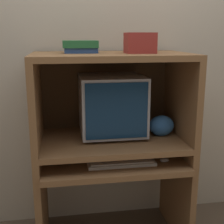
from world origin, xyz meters
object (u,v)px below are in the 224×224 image
object	(u,v)px
keyboard	(121,162)
book_stack	(80,47)
snack_bag	(162,126)
storage_box	(140,43)
crt_monitor	(112,105)
mouse	(164,160)

from	to	relation	value
keyboard	book_stack	size ratio (longest dim) A/B	1.96
snack_bag	storage_box	bearing A→B (deg)	-162.93
book_stack	storage_box	xyz separation A→B (m)	(0.36, -0.09, 0.02)
book_stack	snack_bag	bearing A→B (deg)	-3.29
crt_monitor	book_stack	distance (m)	0.44
mouse	storage_box	bearing A→B (deg)	141.59
crt_monitor	storage_box	world-z (taller)	storage_box
crt_monitor	mouse	bearing A→B (deg)	-38.80
keyboard	book_stack	xyz separation A→B (m)	(-0.23, 0.20, 0.71)
crt_monitor	snack_bag	bearing A→B (deg)	-12.26
crt_monitor	book_stack	size ratio (longest dim) A/B	1.96
keyboard	book_stack	bearing A→B (deg)	139.52
storage_box	mouse	bearing A→B (deg)	-38.41
keyboard	storage_box	size ratio (longest dim) A/B	2.39
book_stack	keyboard	bearing A→B (deg)	-40.48
keyboard	snack_bag	bearing A→B (deg)	28.11
keyboard	mouse	bearing A→B (deg)	-1.37
keyboard	mouse	distance (m)	0.28
crt_monitor	book_stack	bearing A→B (deg)	-168.60
mouse	keyboard	bearing A→B (deg)	178.63
keyboard	crt_monitor	bearing A→B (deg)	95.79
snack_bag	book_stack	distance (m)	0.75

